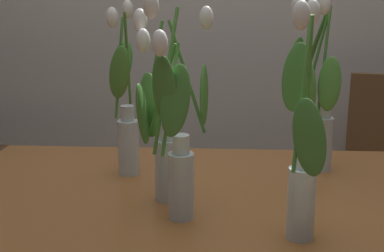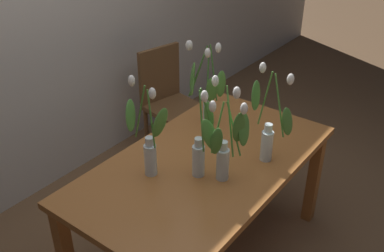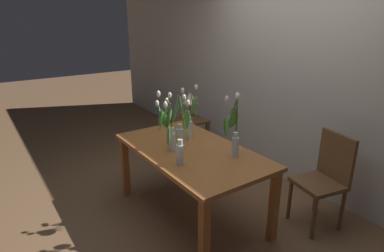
{
  "view_description": "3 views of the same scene",
  "coord_description": "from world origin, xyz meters",
  "px_view_note": "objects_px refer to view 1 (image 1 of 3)",
  "views": [
    {
      "loc": [
        0.02,
        -1.45,
        1.34
      ],
      "look_at": [
        -0.06,
        0.01,
        0.95
      ],
      "focal_mm": 48.67,
      "sensor_mm": 36.0,
      "label": 1
    },
    {
      "loc": [
        -1.7,
        -1.19,
        2.17
      ],
      "look_at": [
        -0.02,
        0.08,
        0.95
      ],
      "focal_mm": 41.49,
      "sensor_mm": 36.0,
      "label": 2
    },
    {
      "loc": [
        2.38,
        -1.64,
        1.97
      ],
      "look_at": [
        0.04,
        -0.02,
        0.99
      ],
      "focal_mm": 30.22,
      "sensor_mm": 36.0,
      "label": 3
    }
  ],
  "objects_px": {
    "tulip_vase_2": "(172,145)",
    "dining_table": "(211,222)",
    "tulip_vase_0": "(126,117)",
    "tulip_vase_4": "(170,141)",
    "tulip_vase_3": "(302,165)",
    "tulip_vase_1": "(315,102)"
  },
  "relations": [
    {
      "from": "tulip_vase_1",
      "to": "tulip_vase_2",
      "type": "bearing_deg",
      "value": -134.6
    },
    {
      "from": "tulip_vase_3",
      "to": "tulip_vase_4",
      "type": "relative_size",
      "value": 1.04
    },
    {
      "from": "tulip_vase_2",
      "to": "tulip_vase_3",
      "type": "height_order",
      "value": "tulip_vase_2"
    },
    {
      "from": "tulip_vase_2",
      "to": "tulip_vase_4",
      "type": "xyz_separation_m",
      "value": [
        -0.02,
        0.14,
        -0.03
      ]
    },
    {
      "from": "tulip_vase_0",
      "to": "tulip_vase_2",
      "type": "bearing_deg",
      "value": -63.39
    },
    {
      "from": "tulip_vase_1",
      "to": "tulip_vase_3",
      "type": "xyz_separation_m",
      "value": [
        -0.11,
        -0.5,
        -0.04
      ]
    },
    {
      "from": "tulip_vase_0",
      "to": "tulip_vase_4",
      "type": "bearing_deg",
      "value": -54.01
    },
    {
      "from": "tulip_vase_2",
      "to": "dining_table",
      "type": "bearing_deg",
      "value": 64.16
    },
    {
      "from": "tulip_vase_0",
      "to": "tulip_vase_4",
      "type": "xyz_separation_m",
      "value": [
        0.16,
        -0.23,
        -0.01
      ]
    },
    {
      "from": "dining_table",
      "to": "tulip_vase_1",
      "type": "distance_m",
      "value": 0.52
    },
    {
      "from": "tulip_vase_1",
      "to": "tulip_vase_2",
      "type": "height_order",
      "value": "tulip_vase_2"
    },
    {
      "from": "tulip_vase_3",
      "to": "tulip_vase_0",
      "type": "bearing_deg",
      "value": 138.78
    },
    {
      "from": "dining_table",
      "to": "tulip_vase_0",
      "type": "bearing_deg",
      "value": 149.76
    },
    {
      "from": "dining_table",
      "to": "tulip_vase_3",
      "type": "height_order",
      "value": "tulip_vase_3"
    },
    {
      "from": "dining_table",
      "to": "tulip_vase_2",
      "type": "relative_size",
      "value": 2.73
    },
    {
      "from": "tulip_vase_2",
      "to": "tulip_vase_4",
      "type": "distance_m",
      "value": 0.14
    },
    {
      "from": "tulip_vase_0",
      "to": "tulip_vase_2",
      "type": "relative_size",
      "value": 0.95
    },
    {
      "from": "tulip_vase_1",
      "to": "tulip_vase_4",
      "type": "bearing_deg",
      "value": -146.67
    },
    {
      "from": "tulip_vase_4",
      "to": "tulip_vase_2",
      "type": "bearing_deg",
      "value": -82.19
    },
    {
      "from": "dining_table",
      "to": "tulip_vase_1",
      "type": "relative_size",
      "value": 2.78
    },
    {
      "from": "dining_table",
      "to": "tulip_vase_3",
      "type": "xyz_separation_m",
      "value": [
        0.22,
        -0.27,
        0.28
      ]
    },
    {
      "from": "tulip_vase_0",
      "to": "tulip_vase_3",
      "type": "relative_size",
      "value": 0.98
    }
  ]
}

